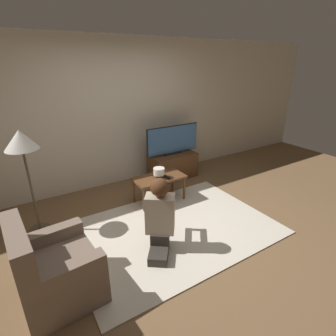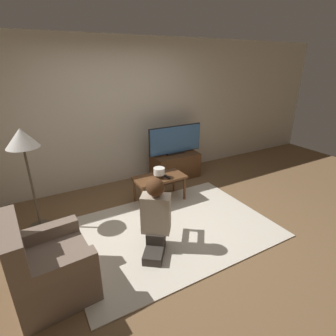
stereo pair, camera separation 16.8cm
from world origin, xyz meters
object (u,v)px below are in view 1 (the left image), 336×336
Objects in this scene: tv at (173,140)px; table_lamp at (159,172)px; floor_lamp at (22,147)px; person_kneeling at (160,214)px; coffee_table at (159,180)px; armchair at (55,273)px.

table_lamp is at bearing -134.77° from tv.
floor_lamp is 1.49× the size of person_kneeling.
table_lamp is (-0.02, -0.03, 0.16)m from coffee_table.
tv is 6.23× the size of table_lamp.
table_lamp is at bearing -62.74° from armchair.
tv is at bearing 44.85° from coffee_table.
table_lamp is (1.81, -0.20, -0.67)m from floor_lamp.
coffee_table is at bearing -135.15° from tv.
floor_lamp reaches higher than tv.
person_kneeling reaches higher than armchair.
person_kneeling is at bearing -119.54° from table_lamp.
table_lamp reaches higher than coffee_table.
coffee_table is 0.58× the size of floor_lamp.
armchair is at bearing 40.51° from person_kneeling.
floor_lamp is 1.94m from table_lamp.
armchair is 4.97× the size of table_lamp.
floor_lamp is (-1.83, 0.17, 0.83)m from coffee_table.
person_kneeling reaches higher than coffee_table.
tv reaches higher than armchair.
tv reaches higher than coffee_table.
tv is 1.10m from coffee_table.
armchair is (-1.82, -1.14, -0.09)m from coffee_table.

